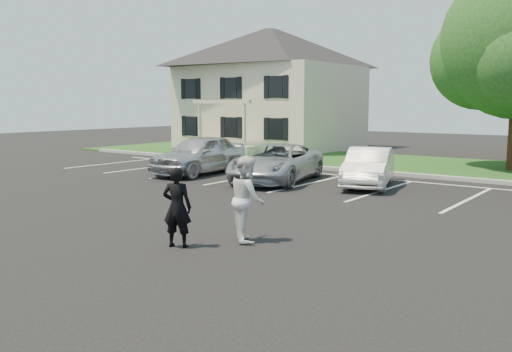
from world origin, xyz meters
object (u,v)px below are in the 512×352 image
at_px(house, 270,89).
at_px(man_white_shirt, 247,199).
at_px(car_silver_west, 200,154).
at_px(car_white_sedan, 369,167).
at_px(man_black_suit, 177,207).
at_px(car_silver_minivan, 276,163).

relative_size(house, man_white_shirt, 5.71).
xyz_separation_m(car_silver_west, car_white_sedan, (7.06, 1.05, -0.14)).
height_order(man_white_shirt, car_silver_west, man_white_shirt).
bearing_deg(car_white_sedan, man_white_shirt, -99.63).
bearing_deg(car_white_sedan, car_silver_west, 170.46).
relative_size(man_black_suit, man_white_shirt, 0.91).
relative_size(house, man_black_suit, 6.30).
bearing_deg(man_black_suit, car_silver_west, -74.05).
bearing_deg(man_white_shirt, car_silver_west, 2.26).
bearing_deg(car_silver_minivan, car_white_sedan, 4.37).
height_order(man_black_suit, car_white_sedan, man_black_suit).
height_order(man_black_suit, car_silver_west, man_black_suit).
height_order(man_white_shirt, car_white_sedan, man_white_shirt).
xyz_separation_m(man_black_suit, man_white_shirt, (0.82, 1.24, 0.08)).
xyz_separation_m(house, man_white_shirt, (13.44, -19.88, -2.93)).
bearing_deg(man_black_suit, car_white_sedan, -111.85).
bearing_deg(house, man_black_suit, -59.14).
bearing_deg(car_silver_minivan, man_black_suit, -80.49).
bearing_deg(car_silver_minivan, house, 113.09).
distance_m(car_silver_west, car_white_sedan, 7.14).
bearing_deg(man_black_suit, car_silver_minivan, -91.87).
distance_m(car_silver_minivan, car_white_sedan, 3.39).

